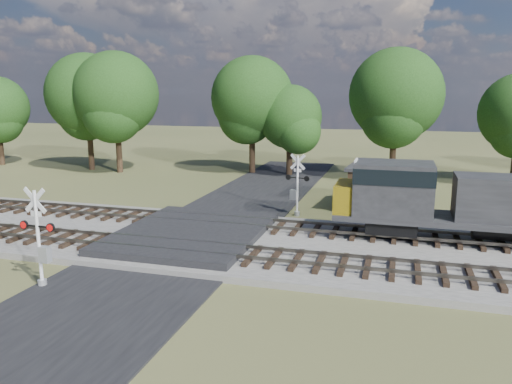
% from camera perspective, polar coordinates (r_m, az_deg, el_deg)
% --- Properties ---
extents(ground, '(160.00, 160.00, 0.00)m').
position_cam_1_polar(ground, '(25.52, -7.81, -5.87)').
color(ground, '#434927').
rests_on(ground, ground).
extents(ballast_bed, '(140.00, 10.00, 0.30)m').
position_cam_1_polar(ballast_bed, '(23.90, 15.39, -7.01)').
color(ballast_bed, gray).
rests_on(ballast_bed, ground).
extents(road, '(7.00, 60.00, 0.08)m').
position_cam_1_polar(road, '(25.51, -7.81, -5.78)').
color(road, black).
rests_on(road, ground).
extents(crossing_panel, '(7.00, 9.00, 0.62)m').
position_cam_1_polar(crossing_panel, '(25.87, -7.38, -4.89)').
color(crossing_panel, '#262628').
rests_on(crossing_panel, ground).
extents(track_near, '(140.00, 2.60, 0.33)m').
position_cam_1_polar(track_near, '(22.53, -2.57, -7.03)').
color(track_near, black).
rests_on(track_near, ballast_bed).
extents(track_far, '(140.00, 2.60, 0.33)m').
position_cam_1_polar(track_far, '(27.11, 0.81, -3.82)').
color(track_far, black).
rests_on(track_far, ballast_bed).
extents(crossing_signal_near, '(1.61, 0.35, 3.98)m').
position_cam_1_polar(crossing_signal_near, '(21.10, -23.38, -5.73)').
color(crossing_signal_near, silver).
rests_on(crossing_signal_near, ground).
extents(crossing_signal_far, '(1.54, 0.41, 3.84)m').
position_cam_1_polar(crossing_signal_far, '(30.63, 4.60, 0.20)').
color(crossing_signal_far, silver).
rests_on(crossing_signal_far, ground).
extents(equipment_shed, '(4.62, 4.62, 2.93)m').
position_cam_1_polar(equipment_shed, '(32.84, 14.34, 0.44)').
color(equipment_shed, '#422D1C').
rests_on(equipment_shed, ground).
extents(treeline, '(81.80, 11.44, 11.78)m').
position_cam_1_polar(treeline, '(43.39, 10.86, 10.24)').
color(treeline, black).
rests_on(treeline, ground).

